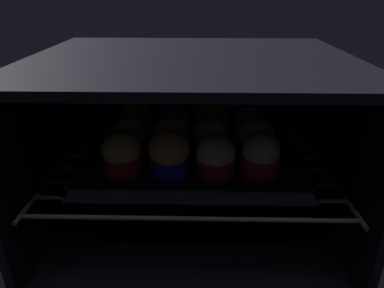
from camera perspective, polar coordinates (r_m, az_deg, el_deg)
oven_cavity at (r=74.35cm, az=0.05°, el=0.75°), size 59.00×47.00×37.00cm
oven_rack at (r=72.01cm, az=-0.02°, el=-3.10°), size 54.80×42.00×0.80cm
baking_tray at (r=72.66cm, az=0.00°, el=-1.88°), size 42.58×34.05×2.20cm
muffin_row0_col0 at (r=64.87cm, az=-11.53°, el=-1.57°), size 7.21×7.21×8.55cm
muffin_row0_col1 at (r=63.01cm, az=-3.80°, el=-1.68°), size 7.46×7.46×8.74cm
muffin_row0_col2 at (r=63.15cm, az=3.89°, el=-2.22°), size 7.19×7.19×7.85cm
muffin_row0_col3 at (r=64.42cm, az=11.24°, el=-1.76°), size 7.06×7.06×8.17cm
muffin_row1_col0 at (r=72.43cm, az=-10.15°, el=1.25°), size 7.06×7.06×8.23cm
muffin_row1_col1 at (r=70.62cm, az=-3.43°, el=1.25°), size 7.34×7.34×8.50cm
muffin_row1_col2 at (r=70.92cm, az=3.24°, el=1.08°), size 7.39×7.39×8.03cm
muffin_row1_col3 at (r=71.44cm, az=10.24°, el=1.02°), size 7.53×7.53×8.30cm
muffin_row2_col0 at (r=79.81cm, az=-9.13°, el=3.75°), size 7.29×7.29×8.47cm
muffin_row2_col1 at (r=78.90cm, az=-3.00°, el=3.44°), size 7.40×7.40×7.76cm
muffin_row2_col2 at (r=78.93cm, az=3.23°, el=3.73°), size 7.43×7.43×8.32cm
muffin_row2_col3 at (r=79.44cm, az=9.45°, el=3.41°), size 7.06×7.06×8.23cm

